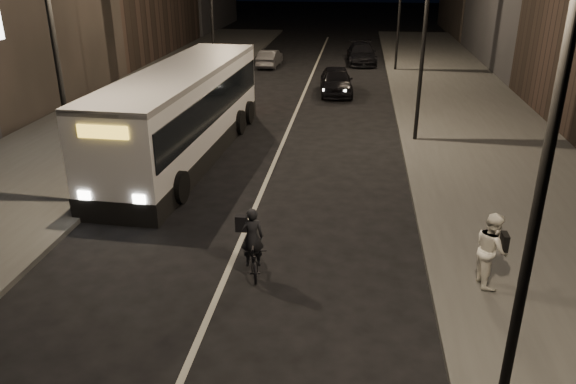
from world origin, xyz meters
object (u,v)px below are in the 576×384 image
(car_near, at_px, (336,81))
(car_far, at_px, (362,54))
(streetlight_left_near, at_px, (62,33))
(car_mid, at_px, (270,58))
(pedestrian_woman, at_px, (491,249))
(streetlight_right_near, at_px, (532,124))
(city_bus, at_px, (184,109))
(streetlight_right_mid, at_px, (419,12))
(cyclist_on_bicycle, at_px, (254,251))

(car_near, height_order, car_far, car_near)
(streetlight_left_near, bearing_deg, car_mid, 85.21)
(pedestrian_woman, relative_size, car_near, 0.41)
(streetlight_right_near, relative_size, car_near, 1.83)
(streetlight_left_near, distance_m, city_bus, 6.47)
(car_mid, bearing_deg, car_near, 125.02)
(car_mid, bearing_deg, streetlight_left_near, 87.62)
(streetlight_left_near, height_order, car_far, streetlight_left_near)
(streetlight_right_near, xyz_separation_m, car_far, (-2.06, 34.90, -4.64))
(car_near, distance_m, car_mid, 9.46)
(streetlight_right_mid, distance_m, car_mid, 19.40)
(pedestrian_woman, height_order, car_near, pedestrian_woman)
(car_mid, bearing_deg, car_far, -159.25)
(streetlight_right_near, bearing_deg, city_bus, 124.14)
(car_far, bearing_deg, cyclist_on_bicycle, -98.81)
(streetlight_right_mid, bearing_deg, car_far, 96.22)
(cyclist_on_bicycle, bearing_deg, car_near, 72.76)
(car_far, bearing_deg, streetlight_left_near, -111.66)
(city_bus, bearing_deg, car_near, 67.54)
(city_bus, bearing_deg, streetlight_left_near, -105.81)
(pedestrian_woman, distance_m, car_far, 30.48)
(city_bus, bearing_deg, pedestrian_woman, -38.22)
(streetlight_left_near, distance_m, car_mid, 25.27)
(car_near, bearing_deg, streetlight_right_near, -86.82)
(streetlight_right_near, distance_m, car_near, 25.43)
(city_bus, relative_size, car_near, 2.92)
(streetlight_right_near, bearing_deg, car_mid, 104.70)
(cyclist_on_bicycle, distance_m, car_far, 30.42)
(streetlight_right_mid, height_order, car_far, streetlight_right_mid)
(streetlight_right_mid, xyz_separation_m, streetlight_left_near, (-10.66, -8.00, 0.00))
(streetlight_right_near, bearing_deg, pedestrian_woman, 77.73)
(car_near, bearing_deg, city_bus, -119.99)
(streetlight_right_near, height_order, cyclist_on_bicycle, streetlight_right_near)
(cyclist_on_bicycle, bearing_deg, streetlight_right_mid, 53.87)
(streetlight_left_near, height_order, cyclist_on_bicycle, streetlight_left_near)
(car_near, distance_m, car_far, 10.23)
(city_bus, xyz_separation_m, car_far, (6.87, 21.73, -1.16))
(streetlight_left_near, bearing_deg, cyclist_on_bicycle, -29.53)
(city_bus, xyz_separation_m, car_near, (5.44, 11.59, -1.13))
(streetlight_right_near, distance_m, car_far, 35.27)
(city_bus, relative_size, car_far, 2.61)
(streetlight_right_near, height_order, streetlight_right_mid, same)
(car_near, bearing_deg, cyclist_on_bicycle, -98.13)
(streetlight_right_near, relative_size, city_bus, 0.63)
(city_bus, height_order, cyclist_on_bicycle, city_bus)
(cyclist_on_bicycle, height_order, car_near, cyclist_on_bicycle)
(streetlight_right_near, bearing_deg, cyclist_on_bicycle, 135.36)
(pedestrian_woman, bearing_deg, streetlight_right_mid, -3.15)
(streetlight_right_near, distance_m, streetlight_left_near, 13.33)
(streetlight_right_mid, height_order, pedestrian_woman, streetlight_right_mid)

